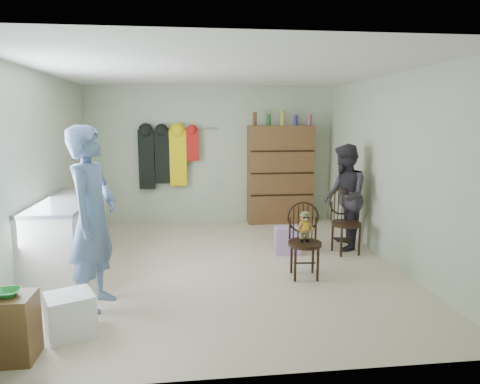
{
  "coord_description": "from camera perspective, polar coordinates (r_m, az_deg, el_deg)",
  "views": [
    {
      "loc": [
        -0.41,
        -5.41,
        1.92
      ],
      "look_at": [
        0.25,
        0.2,
        0.95
      ],
      "focal_mm": 32.0,
      "sensor_mm": 36.0,
      "label": 1
    }
  ],
  "objects": [
    {
      "name": "chair_far",
      "position": [
        6.35,
        13.8,
        -3.44
      ],
      "size": [
        0.46,
        0.46,
        0.94
      ],
      "rotation": [
        0.0,
        0.0,
        0.11
      ],
      "color": "black",
      "rests_on": "ground"
    },
    {
      "name": "counter",
      "position": [
        5.81,
        -21.94,
        -5.42
      ],
      "size": [
        0.64,
        1.86,
        0.94
      ],
      "color": "silver",
      "rests_on": "ground"
    },
    {
      "name": "plastic_tub",
      "position": [
        4.28,
        -21.69,
        -14.89
      ],
      "size": [
        0.52,
        0.51,
        0.37
      ],
      "primitive_type": "cube",
      "rotation": [
        0.0,
        0.0,
        0.43
      ],
      "color": "white",
      "rests_on": "ground"
    },
    {
      "name": "ground_plane",
      "position": [
        5.76,
        -2.27,
        -9.75
      ],
      "size": [
        5.0,
        5.0,
        0.0
      ],
      "primitive_type": "plane",
      "color": "beige",
      "rests_on": "ground"
    },
    {
      "name": "striped_bag",
      "position": [
        6.23,
        6.36,
        -6.43
      ],
      "size": [
        0.39,
        0.31,
        0.38
      ],
      "primitive_type": "cube",
      "rotation": [
        0.0,
        0.0,
        -0.09
      ],
      "color": "pink",
      "rests_on": "ground"
    },
    {
      "name": "stool",
      "position": [
        4.02,
        -28.29,
        -15.69
      ],
      "size": [
        0.38,
        0.33,
        0.54
      ],
      "primitive_type": "cube",
      "color": "brown",
      "rests_on": "ground"
    },
    {
      "name": "person_left",
      "position": [
        4.55,
        -19.02,
        -3.34
      ],
      "size": [
        0.58,
        0.76,
        1.86
      ],
      "primitive_type": "imported",
      "rotation": [
        0.0,
        0.0,
        1.35
      ],
      "color": "#5772A0",
      "rests_on": "ground"
    },
    {
      "name": "bowl",
      "position": [
        3.91,
        -28.64,
        -11.75
      ],
      "size": [
        0.2,
        0.2,
        0.05
      ],
      "primitive_type": "imported",
      "color": "green",
      "rests_on": "stool"
    },
    {
      "name": "room_walls",
      "position": [
        5.97,
        -2.78,
        6.44
      ],
      "size": [
        5.0,
        5.0,
        5.0
      ],
      "color": "beige",
      "rests_on": "ground"
    },
    {
      "name": "coat_rack",
      "position": [
        7.83,
        -9.78,
        4.69
      ],
      "size": [
        1.42,
        0.12,
        1.09
      ],
      "color": "#99999E",
      "rests_on": "ground"
    },
    {
      "name": "chair_front",
      "position": [
        5.29,
        8.56,
        -5.62
      ],
      "size": [
        0.44,
        0.44,
        0.92
      ],
      "rotation": [
        0.0,
        0.0,
        -0.08
      ],
      "color": "black",
      "rests_on": "ground"
    },
    {
      "name": "person_right",
      "position": [
        6.5,
        13.71,
        -0.65
      ],
      "size": [
        0.73,
        0.86,
        1.56
      ],
      "primitive_type": "imported",
      "rotation": [
        0.0,
        0.0,
        -1.77
      ],
      "color": "#2D2B33",
      "rests_on": "ground"
    },
    {
      "name": "dresser",
      "position": [
        7.95,
        5.39,
        2.38
      ],
      "size": [
        1.2,
        0.39,
        2.07
      ],
      "color": "brown",
      "rests_on": "ground"
    }
  ]
}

